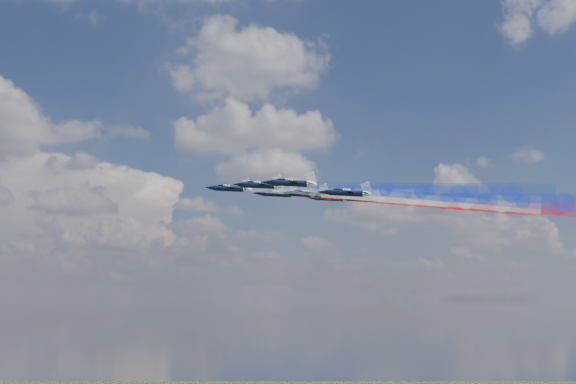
{
  "coord_description": "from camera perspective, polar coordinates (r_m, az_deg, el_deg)",
  "views": [
    {
      "loc": [
        -10.24,
        -157.01,
        117.12
      ],
      "look_at": [
        22.48,
        6.6,
        142.94
      ],
      "focal_mm": 43.29,
      "sensor_mm": 36.0,
      "label": 1
    }
  ],
  "objects": [
    {
      "name": "trail_lead",
      "position": [
        164.6,
        4.73,
        -0.15
      ],
      "size": [
        43.98,
        26.48,
        8.69
      ],
      "primitive_type": null,
      "rotation": [
        0.09,
        -0.05,
        1.07
      ],
      "color": "white"
    },
    {
      "name": "trail_center_third",
      "position": [
        161.45,
        11.62,
        -0.63
      ],
      "size": [
        43.98,
        26.48,
        8.69
      ],
      "primitive_type": null,
      "rotation": [
        0.09,
        -0.05,
        1.07
      ],
      "color": "white"
    },
    {
      "name": "trail_rear_left",
      "position": [
        151.49,
        15.76,
        -0.57
      ],
      "size": [
        43.98,
        26.48,
        8.69
      ],
      "primitive_type": null,
      "rotation": [
        0.09,
        -0.05,
        1.07
      ],
      "color": "#1735C4"
    },
    {
      "name": "jet_outer_left",
      "position": [
        148.82,
        0.24,
        0.73
      ],
      "size": [
        16.41,
        15.42,
        5.09
      ],
      "primitive_type": null,
      "rotation": [
        0.09,
        -0.05,
        1.07
      ],
      "color": "black"
    },
    {
      "name": "jet_rear_right",
      "position": [
        172.63,
        6.2,
        -0.56
      ],
      "size": [
        16.41,
        15.42,
        5.09
      ],
      "primitive_type": null,
      "rotation": [
        0.09,
        -0.05,
        1.07
      ],
      "color": "black"
    },
    {
      "name": "trail_outer_right",
      "position": [
        179.26,
        12.61,
        -0.93
      ],
      "size": [
        43.98,
        26.48,
        8.69
      ],
      "primitive_type": null,
      "rotation": [
        0.09,
        -0.05,
        1.07
      ],
      "color": "red"
    },
    {
      "name": "jet_outer_right",
      "position": [
        184.06,
        3.45,
        -0.51
      ],
      "size": [
        16.41,
        15.42,
        5.09
      ],
      "primitive_type": null,
      "rotation": [
        0.09,
        -0.05,
        1.07
      ],
      "color": "black"
    },
    {
      "name": "jet_lead",
      "position": [
        173.45,
        -4.79,
        0.28
      ],
      "size": [
        16.41,
        15.42,
        5.09
      ],
      "primitive_type": null,
      "rotation": [
        0.09,
        -0.05,
        1.07
      ],
      "color": "black"
    },
    {
      "name": "jet_rear_left",
      "position": [
        155.15,
        4.84,
        -0.09
      ],
      "size": [
        16.41,
        15.42,
        5.09
      ],
      "primitive_type": null,
      "rotation": [
        0.09,
        -0.05,
        1.07
      ],
      "color": "black"
    },
    {
      "name": "trail_rear_right",
      "position": [
        169.41,
        16.01,
        -1.0
      ],
      "size": [
        43.98,
        26.48,
        8.69
      ],
      "primitive_type": null,
      "rotation": [
        0.09,
        -0.05,
        1.07
      ],
      "color": "red"
    },
    {
      "name": "trail_inner_left",
      "position": [
        154.27,
        7.99,
        0.1
      ],
      "size": [
        43.98,
        26.48,
        8.69
      ],
      "primitive_type": null,
      "rotation": [
        0.09,
        -0.05,
        1.07
      ],
      "color": "#1735C4"
    },
    {
      "name": "jet_inner_left",
      "position": [
        161.72,
        -2.35,
        0.55
      ],
      "size": [
        16.41,
        15.42,
        5.09
      ],
      "primitive_type": null,
      "rotation": [
        0.09,
        -0.05,
        1.07
      ],
      "color": "black"
    },
    {
      "name": "jet_inner_right",
      "position": [
        178.65,
        -0.87,
        -0.18
      ],
      "size": [
        16.41,
        15.42,
        5.09
      ],
      "primitive_type": null,
      "rotation": [
        0.09,
        -0.05,
        1.07
      ],
      "color": "black"
    },
    {
      "name": "jet_center_third",
      "position": [
        167.0,
        1.53,
        -0.17
      ],
      "size": [
        16.41,
        15.42,
        5.09
      ],
      "primitive_type": null,
      "rotation": [
        0.09,
        -0.05,
        1.07
      ],
      "color": "black"
    },
    {
      "name": "trail_inner_right",
      "position": [
        171.72,
        8.49,
        -0.61
      ],
      "size": [
        43.98,
        26.48,
        8.69
      ],
      "primitive_type": null,
      "rotation": [
        0.09,
        -0.05,
        1.07
      ],
      "color": "red"
    },
    {
      "name": "trail_outer_left",
      "position": [
        142.91,
        11.58,
        0.25
      ],
      "size": [
        43.98,
        26.48,
        8.69
      ],
      "primitive_type": null,
      "rotation": [
        0.09,
        -0.05,
        1.07
      ],
      "color": "#1735C4"
    }
  ]
}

